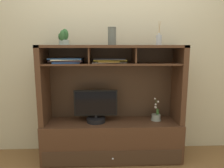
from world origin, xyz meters
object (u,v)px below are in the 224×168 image
Objects in this scene: media_console at (112,125)px; magazine_stack_left at (110,61)px; ceramic_vase at (112,36)px; diffuser_bottle at (159,40)px; potted_succulent at (64,38)px; tv_monitor at (96,109)px; magazine_stack_centre at (66,61)px; potted_orchid at (156,116)px.

media_console is 0.79m from magazine_stack_left.
ceramic_vase is at bearing -90.00° from media_console.
diffuser_bottle is 1.48× the size of potted_succulent.
magazine_stack_left is 0.57m from potted_succulent.
magazine_stack_centre is at bearing -178.91° from tv_monitor.
diffuser_bottle is (0.54, -0.01, 1.02)m from media_console.
diffuser_bottle is 0.54m from ceramic_vase.
ceramic_vase is (-0.54, -0.00, 0.04)m from diffuser_bottle.
diffuser_bottle reaches higher than magazine_stack_left.
diffuser_bottle reaches higher than potted_orchid.
diffuser_bottle reaches higher than media_console.
magazine_stack_centre is at bearing -179.10° from diffuser_bottle.
diffuser_bottle is (1.06, 0.02, 0.23)m from magazine_stack_centre.
potted_orchid is (0.55, 0.01, 0.10)m from media_console.
tv_monitor is 1.35× the size of magazine_stack_centre.
tv_monitor is 1.25× the size of magazine_stack_left.
media_console is at bearing 6.69° from tv_monitor.
media_console is 1.16m from diffuser_bottle.
magazine_stack_centre is at bearing 20.69° from potted_succulent.
potted_succulent is 0.89× the size of ceramic_vase.
tv_monitor is at bearing 2.18° from potted_succulent.
media_console is at bearing 3.18° from magazine_stack_centre.
magazine_stack_left is 2.03× the size of ceramic_vase.
ceramic_vase reaches higher than potted_orchid.
potted_succulent reaches higher than magazine_stack_left.
diffuser_bottle reaches higher than magazine_stack_centre.
ceramic_vase is at bearing -177.20° from potted_orchid.
diffuser_bottle is at bearing -1.31° from media_console.
diffuser_bottle is at bearing 0.90° from magazine_stack_centre.
tv_monitor is at bearing 1.09° from magazine_stack_centre.
magazine_stack_centre is at bearing -174.95° from magazine_stack_left.
potted_orchid is 0.93m from diffuser_bottle.
ceramic_vase is at bearing -179.50° from diffuser_bottle.
media_console reaches higher than magazine_stack_centre.
ceramic_vase is (0.00, -0.02, 1.06)m from media_console.
potted_orchid is 1.11m from ceramic_vase.
media_console is 4.02× the size of magazine_stack_left.
magazine_stack_left is 0.50m from magazine_stack_centre.
potted_succulent is at bearing -177.99° from ceramic_vase.
potted_succulent is (-1.08, -0.02, 0.01)m from diffuser_bottle.
diffuser_bottle is at bearing -2.75° from magazine_stack_left.
potted_succulent is at bearing -178.75° from diffuser_bottle.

